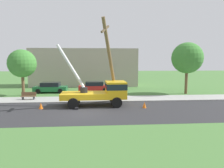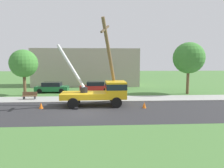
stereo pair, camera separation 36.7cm
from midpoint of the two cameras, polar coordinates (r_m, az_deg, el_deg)
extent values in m
plane|color=#477538|center=(29.54, -5.70, -1.99)|extent=(120.00, 120.00, 0.00)
cube|color=#2B2B2D|center=(17.78, -7.32, -7.65)|extent=(80.00, 7.82, 0.01)
cube|color=#9E9E99|center=(23.20, -6.36, -4.20)|extent=(80.00, 3.31, 0.10)
cube|color=gold|center=(19.81, -7.40, -3.18)|extent=(4.36, 2.52, 0.55)
cube|color=gold|center=(19.83, 1.56, -1.58)|extent=(1.96, 2.45, 1.60)
cube|color=#19232D|center=(19.79, 1.56, -0.57)|extent=(1.99, 2.47, 0.56)
cylinder|color=black|center=(19.73, -7.37, -1.67)|extent=(0.70, 0.70, 0.50)
cylinder|color=silver|center=(20.29, -11.00, 5.00)|extent=(2.92, 1.58, 4.26)
cube|color=black|center=(18.61, -9.42, -6.74)|extent=(0.31, 0.31, 0.20)
cube|color=black|center=(21.44, -8.81, -4.98)|extent=(0.31, 0.31, 0.20)
cylinder|color=black|center=(18.83, 1.83, -5.25)|extent=(1.00, 0.30, 1.00)
cylinder|color=black|center=(21.18, 1.07, -3.94)|extent=(1.00, 0.30, 1.00)
cylinder|color=black|center=(18.80, -10.33, -5.38)|extent=(1.00, 0.30, 1.00)
cylinder|color=black|center=(21.14, -9.71, -4.05)|extent=(1.00, 0.30, 1.00)
cylinder|color=brown|center=(20.03, 0.21, 5.76)|extent=(2.00, 3.85, 8.29)
cube|color=brown|center=(18.91, -1.42, 15.15)|extent=(0.85, 1.61, 0.90)
cone|color=orange|center=(19.11, 9.58, -5.85)|extent=(0.36, 0.36, 0.56)
cone|color=orange|center=(19.69, -18.77, -5.74)|extent=(0.36, 0.36, 0.56)
cube|color=#1E6638|center=(29.19, -16.10, -1.23)|extent=(4.42, 1.85, 0.65)
cube|color=black|center=(29.12, -16.14, -0.06)|extent=(2.48, 1.68, 0.55)
cylinder|color=black|center=(28.04, -13.62, -1.93)|extent=(0.64, 0.22, 0.64)
cylinder|color=black|center=(29.79, -12.97, -1.43)|extent=(0.64, 0.22, 0.64)
cylinder|color=black|center=(28.74, -19.32, -1.92)|extent=(0.64, 0.22, 0.64)
cylinder|color=black|center=(30.45, -18.36, -1.43)|extent=(0.64, 0.22, 0.64)
cube|color=#B21E1E|center=(28.98, -4.22, -1.04)|extent=(4.40, 1.80, 0.65)
cube|color=black|center=(28.90, -4.23, 0.13)|extent=(2.46, 1.66, 0.55)
cylinder|color=black|center=(28.13, -1.29, -1.73)|extent=(0.64, 0.22, 0.64)
cylinder|color=black|center=(29.91, -1.41, -1.24)|extent=(0.64, 0.22, 0.64)
cylinder|color=black|center=(28.18, -7.20, -1.76)|extent=(0.64, 0.22, 0.64)
cylinder|color=black|center=(29.96, -6.97, -1.27)|extent=(0.64, 0.22, 0.64)
cube|color=brown|center=(24.34, -21.75, -3.16)|extent=(1.60, 0.44, 0.06)
cube|color=brown|center=(24.49, -21.62, -2.51)|extent=(1.60, 0.06, 0.40)
cube|color=#333338|center=(24.58, -23.05, -3.66)|extent=(0.10, 0.40, 0.45)
cube|color=#333338|center=(24.20, -20.37, -3.70)|extent=(0.10, 0.40, 0.45)
cylinder|color=brown|center=(28.48, 20.85, 1.77)|extent=(0.36, 0.36, 4.41)
sphere|color=#3D7F33|center=(28.40, 21.05, 6.85)|extent=(4.04, 4.04, 4.04)
cylinder|color=brown|center=(27.64, -22.98, 0.88)|extent=(0.36, 0.36, 3.76)
sphere|color=#3D7F33|center=(27.53, -23.17, 5.33)|extent=(3.44, 3.44, 3.44)
cube|color=#A5998C|center=(36.62, -6.82, 4.65)|extent=(18.00, 6.00, 6.40)
camera|label=1|loc=(0.18, -89.47, 0.06)|focal=32.62mm
camera|label=2|loc=(0.18, 90.53, -0.06)|focal=32.62mm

